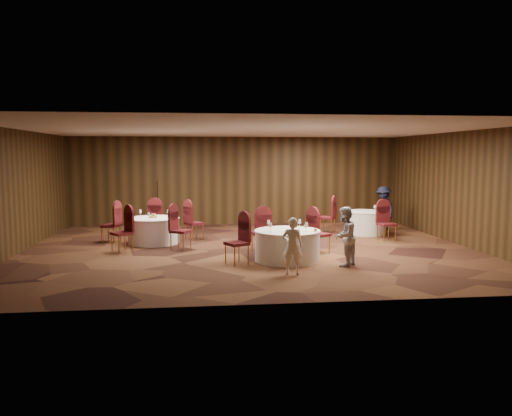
{
  "coord_description": "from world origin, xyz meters",
  "views": [
    {
      "loc": [
        -1.34,
        -13.2,
        2.52
      ],
      "look_at": [
        0.2,
        0.2,
        1.1
      ],
      "focal_mm": 35.0,
      "sensor_mm": 36.0,
      "label": 1
    }
  ],
  "objects": [
    {
      "name": "tabletop_left",
      "position": [
        -2.66,
        1.25,
        0.82
      ],
      "size": [
        0.89,
        0.82,
        0.22
      ],
      "color": "silver",
      "rests_on": "table_left"
    },
    {
      "name": "woman_a",
      "position": [
        0.61,
        -2.95,
        0.61
      ],
      "size": [
        0.5,
        0.38,
        1.23
      ],
      "primitive_type": "imported",
      "rotation": [
        0.0,
        0.0,
        2.93
      ],
      "color": "white",
      "rests_on": "ground"
    },
    {
      "name": "mic_stand",
      "position": [
        -2.77,
        4.27,
        0.49
      ],
      "size": [
        0.24,
        0.24,
        1.65
      ],
      "color": "black",
      "rests_on": "ground"
    },
    {
      "name": "room_shell",
      "position": [
        0.0,
        0.0,
        1.96
      ],
      "size": [
        12.0,
        12.0,
        12.0
      ],
      "color": "silver",
      "rests_on": "ground"
    },
    {
      "name": "chairs_right",
      "position": [
        3.52,
        1.81,
        0.5
      ],
      "size": [
        2.01,
        2.41,
        1.0
      ],
      "color": "#380D0B",
      "rests_on": "ground"
    },
    {
      "name": "table_right",
      "position": [
        4.0,
        2.24,
        0.38
      ],
      "size": [
        1.33,
        1.33,
        0.74
      ],
      "color": "silver",
      "rests_on": "ground"
    },
    {
      "name": "table_main",
      "position": [
        0.76,
        -1.55,
        0.38
      ],
      "size": [
        1.58,
        1.58,
        0.74
      ],
      "color": "silver",
      "rests_on": "ground"
    },
    {
      "name": "ground",
      "position": [
        0.0,
        0.0,
        0.0
      ],
      "size": [
        12.0,
        12.0,
        0.0
      ],
      "primitive_type": "plane",
      "color": "black",
      "rests_on": "ground"
    },
    {
      "name": "man_c",
      "position": [
        4.87,
        2.98,
        0.75
      ],
      "size": [
        0.8,
        1.08,
        1.49
      ],
      "primitive_type": "imported",
      "rotation": [
        0.0,
        0.0,
        4.99
      ],
      "color": "black",
      "rests_on": "ground"
    },
    {
      "name": "woman_b",
      "position": [
        1.96,
        -2.25,
        0.68
      ],
      "size": [
        0.82,
        0.84,
        1.36
      ],
      "primitive_type": "imported",
      "rotation": [
        0.0,
        0.0,
        4.02
      ],
      "color": "#B3B4B8",
      "rests_on": "ground"
    },
    {
      "name": "chairs_left",
      "position": [
        -2.66,
        1.26,
        0.5
      ],
      "size": [
        3.11,
        3.19,
        1.0
      ],
      "color": "#380D0B",
      "rests_on": "ground"
    },
    {
      "name": "table_left",
      "position": [
        -2.65,
        1.25,
        0.38
      ],
      "size": [
        1.48,
        1.48,
        0.74
      ],
      "color": "silver",
      "rests_on": "ground"
    },
    {
      "name": "tabletop_right",
      "position": [
        4.23,
        2.03,
        0.9
      ],
      "size": [
        0.08,
        0.08,
        0.22
      ],
      "color": "silver",
      "rests_on": "table_right"
    },
    {
      "name": "chairs_main",
      "position": [
        0.51,
        -0.94,
        0.5
      ],
      "size": [
        2.92,
        2.14,
        1.0
      ],
      "color": "#380D0B",
      "rests_on": "ground"
    },
    {
      "name": "tabletop_main",
      "position": [
        0.94,
        -1.61,
        0.84
      ],
      "size": [
        1.17,
        1.06,
        0.22
      ],
      "color": "silver",
      "rests_on": "table_main"
    }
  ]
}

